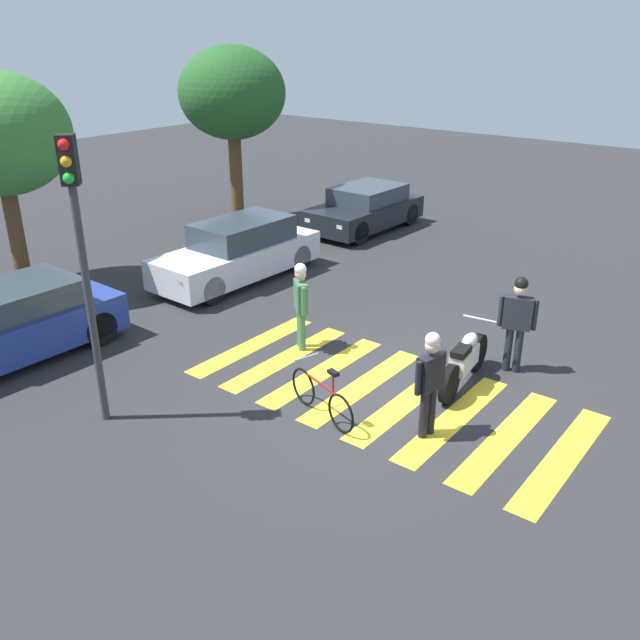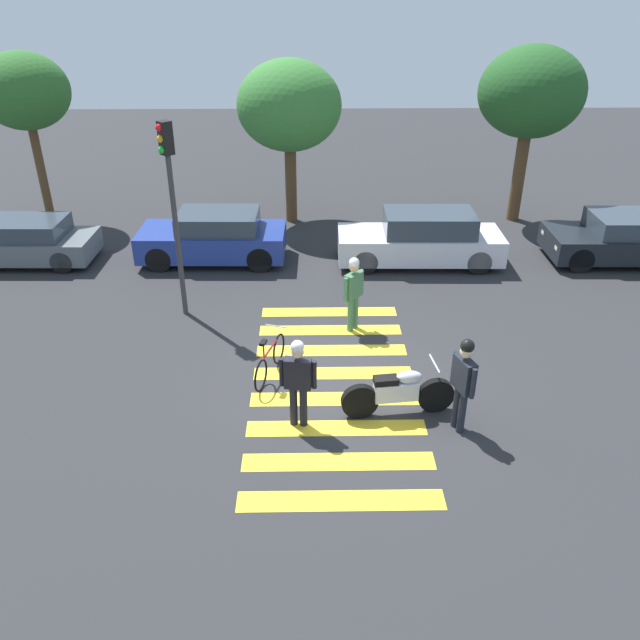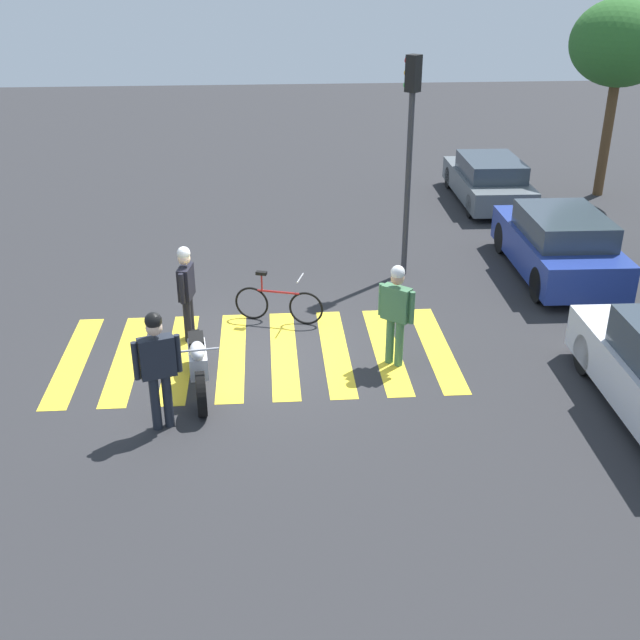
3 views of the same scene
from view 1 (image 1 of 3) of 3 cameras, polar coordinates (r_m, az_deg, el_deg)
ground_plane at (r=11.88m, az=5.47°, el=-6.23°), size 60.00×60.00×0.00m
police_motorcycle at (r=12.16m, az=12.16°, el=-3.40°), size 2.13×0.62×1.06m
leaning_bicycle at (r=10.97m, az=0.15°, el=-6.59°), size 0.62×1.65×0.99m
officer_on_foot at (r=10.34m, az=9.31°, el=-4.83°), size 0.66×0.27×1.76m
officer_by_motorcycle at (r=12.63m, az=16.37°, el=0.24°), size 0.35×0.66×1.86m
pedestrian_bystander at (r=13.02m, az=-1.64°, el=1.69°), size 0.46×0.54×1.78m
crosswalk_stripes at (r=11.87m, az=5.47°, el=-6.21°), size 3.25×6.75×0.01m
car_blue_hatchback at (r=14.08m, az=-24.64°, el=-0.31°), size 4.12×1.85×1.44m
car_white_van at (r=17.06m, az=-6.91°, el=5.75°), size 4.58×1.76×1.50m
car_black_suv at (r=21.40m, az=3.82°, el=9.39°), size 4.12×1.96×1.36m
traffic_light_pole at (r=10.47m, az=-19.68°, el=6.35°), size 0.34×0.34×4.54m
street_tree_far at (r=21.51m, az=-7.46°, el=18.45°), size 3.23×3.23×5.45m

